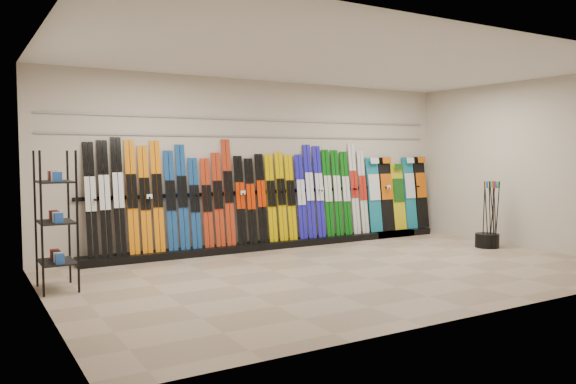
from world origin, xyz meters
TOP-DOWN VIEW (x-y plane):
  - floor at (0.00, 0.00)m, footprint 8.00×8.00m
  - back_wall at (0.00, 2.50)m, footprint 8.00×0.00m
  - left_wall at (-4.00, 0.00)m, footprint 0.00×5.00m
  - right_wall at (4.00, 0.00)m, footprint 0.00×5.00m
  - ceiling at (0.00, 0.00)m, footprint 8.00×8.00m
  - ski_rack_base at (0.22, 2.28)m, footprint 8.00×0.40m
  - skis at (-0.48, 2.35)m, footprint 5.38×0.28m
  - snowboards at (3.08, 2.35)m, footprint 1.58×0.23m
  - accessory_rack at (-3.75, 0.95)m, footprint 0.40×0.60m
  - pole_bin at (3.42, 0.34)m, footprint 0.42×0.42m
  - ski_poles at (3.45, 0.29)m, footprint 0.35×0.32m
  - slatwall_rail_0 at (0.00, 2.48)m, footprint 7.60×0.02m
  - slatwall_rail_1 at (0.00, 2.48)m, footprint 7.60×0.02m

SIDE VIEW (x-z plane):
  - floor at x=0.00m, z-range 0.00..0.00m
  - ski_rack_base at x=0.22m, z-range 0.00..0.12m
  - pole_bin at x=3.42m, z-range 0.00..0.25m
  - ski_poles at x=3.45m, z-range 0.02..1.20m
  - snowboards at x=3.08m, z-range 0.10..1.61m
  - accessory_rack at x=-3.75m, z-range 0.00..1.74m
  - skis at x=-0.48m, z-range 0.03..1.87m
  - back_wall at x=0.00m, z-range -2.50..5.50m
  - left_wall at x=-4.00m, z-range -1.00..4.00m
  - right_wall at x=4.00m, z-range -1.00..4.00m
  - slatwall_rail_0 at x=0.00m, z-range 1.98..2.02m
  - slatwall_rail_1 at x=0.00m, z-range 2.28..2.31m
  - ceiling at x=0.00m, z-range 3.00..3.00m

